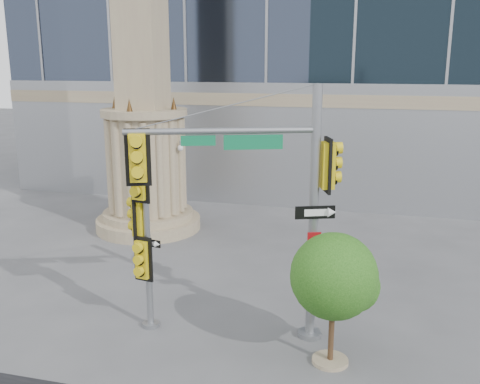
# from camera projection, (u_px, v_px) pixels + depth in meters

# --- Properties ---
(ground) EXTENTS (120.00, 120.00, 0.00)m
(ground) POSITION_uv_depth(u_px,v_px,m) (223.00, 356.00, 12.98)
(ground) COLOR #545456
(ground) RESTS_ON ground
(monument) EXTENTS (4.40, 4.40, 16.60)m
(monument) POSITION_uv_depth(u_px,v_px,m) (144.00, 98.00, 21.62)
(monument) COLOR #9C8469
(monument) RESTS_ON ground
(main_signal_pole) EXTENTS (4.79, 2.15, 6.46)m
(main_signal_pole) POSITION_uv_depth(u_px,v_px,m) (267.00, 188.00, 12.86)
(main_signal_pole) COLOR slate
(main_signal_pole) RESTS_ON ground
(secondary_signal_pole) EXTENTS (0.83, 0.70, 4.77)m
(secondary_signal_pole) POSITION_uv_depth(u_px,v_px,m) (143.00, 228.00, 13.70)
(secondary_signal_pole) COLOR slate
(secondary_signal_pole) RESTS_ON ground
(street_tree) EXTENTS (2.06, 2.01, 3.20)m
(street_tree) POSITION_uv_depth(u_px,v_px,m) (335.00, 280.00, 12.20)
(street_tree) COLOR #9C8469
(street_tree) RESTS_ON ground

